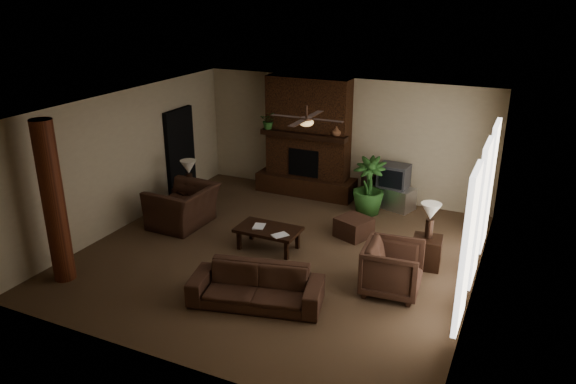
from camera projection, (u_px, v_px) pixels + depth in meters
The scene contains 23 objects.
room_shell at pixel (279, 184), 9.87m from camera, with size 7.00×7.00×7.00m.
fireplace at pixel (307, 147), 13.01m from camera, with size 2.40×0.70×2.80m.
windows at pixel (479, 214), 8.70m from camera, with size 0.08×3.65×2.35m.
log_column at pixel (54, 203), 9.00m from camera, with size 0.36×0.36×2.80m, color #622C18.
doorway at pixel (180, 153), 12.88m from camera, with size 0.10×1.00×2.10m, color black.
ceiling_fan at pixel (306, 121), 9.57m from camera, with size 1.35×1.35×0.37m.
sofa at pixel (256, 280), 8.60m from camera, with size 2.09×0.61×0.82m, color #3D251A.
armchair_left at pixel (182, 200), 11.40m from camera, with size 1.30×0.84×1.13m, color #3D251A.
armchair_right at pixel (393, 266), 8.90m from camera, with size 0.91×0.86×0.94m, color #3D251A.
coffee_table at pixel (268, 231), 10.41m from camera, with size 1.20×0.70×0.43m.
ottoman at pixel (354, 227), 10.99m from camera, with size 0.60×0.60×0.40m, color #3D251A.
tv_stand at pixel (395, 197), 12.40m from camera, with size 0.85×0.50×0.50m, color silver.
tv at pixel (394, 176), 12.24m from camera, with size 0.69×0.58×0.52m.
floor_vase at pixel (368, 186), 12.59m from camera, with size 0.34×0.34×0.77m.
floor_plant at pixel (368, 198), 12.09m from camera, with size 0.71×1.27×0.71m, color #2C5923.
side_table_left at pixel (188, 201), 12.15m from camera, with size 0.50×0.50×0.55m, color black.
lamp_left at pixel (189, 169), 11.92m from camera, with size 0.42×0.42×0.65m.
side_table_right at pixel (427, 252), 9.80m from camera, with size 0.50×0.50×0.55m, color black.
lamp_right at pixel (431, 214), 9.57m from camera, with size 0.39×0.39×0.65m.
mantel_plant at pixel (269, 122), 12.93m from camera, with size 0.38×0.42×0.33m, color #2C5923.
mantel_vase at pixel (337, 131), 12.32m from camera, with size 0.22×0.23×0.22m, color brown.
book_a at pixel (253, 220), 10.41m from camera, with size 0.22×0.03×0.29m, color #999999.
book_b at pixel (277, 227), 10.11m from camera, with size 0.21×0.02×0.29m, color #999999.
Camera 1 is at (4.06, -8.36, 4.74)m, focal length 34.19 mm.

